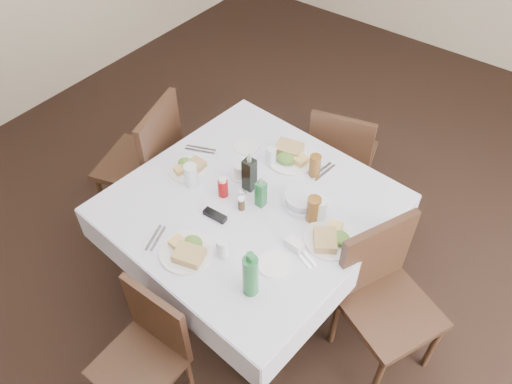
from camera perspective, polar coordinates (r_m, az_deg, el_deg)
ground_plane at (r=3.32m, az=3.53°, el=-11.05°), size 7.00×7.00×0.00m
room_shell at (r=2.10m, az=5.67°, el=15.16°), size 6.04×7.04×2.80m
dining_table at (r=2.82m, az=-0.65°, el=-2.19°), size 1.47×1.47×0.76m
chair_north at (r=3.48m, az=9.68°, el=4.33°), size 0.52×0.52×0.88m
chair_south at (r=2.65m, az=-12.29°, el=-16.94°), size 0.39×0.39×0.82m
chair_east at (r=2.75m, az=14.28°, el=-10.80°), size 0.59×0.59×0.94m
chair_west at (r=3.38m, az=-12.18°, el=3.87°), size 0.59×0.59×0.99m
meal_north at (r=3.00m, az=3.97°, el=4.20°), size 0.30×0.30×0.07m
meal_south at (r=2.53m, az=-7.81°, el=-6.64°), size 0.28×0.28×0.06m
meal_east at (r=2.59m, az=8.57°, el=-5.22°), size 0.28×0.28×0.06m
meal_west at (r=2.95m, az=-7.68°, el=2.83°), size 0.23×0.23×0.05m
side_plate_a at (r=3.08m, az=-1.15°, el=5.23°), size 0.16×0.16×0.01m
side_plate_b at (r=2.48m, az=2.00°, el=-8.23°), size 0.16×0.16×0.01m
water_n at (r=2.94m, az=1.75°, el=4.16°), size 0.06×0.06×0.11m
water_s at (r=2.48m, az=-3.84°, el=-6.38°), size 0.06×0.06×0.11m
water_e at (r=2.65m, az=7.28°, el=-1.97°), size 0.08×0.08×0.14m
water_w at (r=2.83m, az=-7.44°, el=1.90°), size 0.08×0.08×0.14m
iced_tea_a at (r=2.88m, az=6.75°, el=3.04°), size 0.07×0.07×0.14m
iced_tea_b at (r=2.63m, az=6.59°, el=-1.96°), size 0.07×0.07×0.15m
bread_basket at (r=2.73m, az=5.29°, el=-0.95°), size 0.21×0.21×0.07m
oil_cruet_dark at (r=2.75m, az=-0.77°, el=2.17°), size 0.06×0.06×0.26m
oil_cruet_green at (r=2.68m, az=0.56°, el=-0.11°), size 0.05×0.05×0.21m
ketchup_bottle at (r=2.76m, az=-3.79°, el=0.53°), size 0.06×0.06×0.12m
salt_shaker at (r=2.72m, az=-1.53°, el=-0.54°), size 0.04×0.04×0.09m
pepper_shaker at (r=2.69m, az=-1.67°, el=-1.31°), size 0.04×0.04×0.09m
coffee_mug at (r=2.87m, az=-1.78°, el=2.38°), size 0.12×0.12×0.09m
sunglasses at (r=2.68m, az=-4.71°, el=-2.67°), size 0.14×0.05×0.03m
green_bottle at (r=2.30m, az=-0.64°, el=-9.48°), size 0.07×0.07×0.28m
sugar_caddy at (r=2.54m, az=4.42°, el=-5.97°), size 0.09×0.06×0.05m
cutlery_n at (r=2.95m, az=7.68°, el=2.32°), size 0.07×0.19×0.01m
cutlery_s at (r=2.63m, az=-11.39°, el=-5.23°), size 0.10×0.18×0.01m
cutlery_e at (r=2.53m, az=5.32°, el=-7.08°), size 0.20×0.11×0.01m
cutlery_w at (r=3.08m, az=-6.36°, el=4.82°), size 0.19×0.12×0.01m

